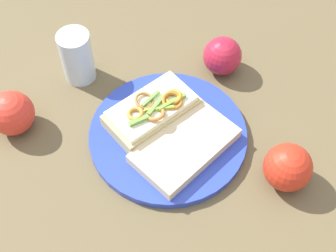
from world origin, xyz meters
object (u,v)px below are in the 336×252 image
object	(u,v)px
bread_slice_side	(185,146)
apple_2	(12,113)
apple_1	(288,167)
drinking_glass	(77,57)
plate	(168,135)
sandwich	(152,110)
apple_0	(222,56)

from	to	relation	value
bread_slice_side	apple_2	xyz separation A→B (m)	(-0.00, -0.31, 0.01)
apple_1	apple_2	xyz separation A→B (m)	(-0.02, -0.48, -0.00)
bread_slice_side	apple_1	bearing A→B (deg)	-62.07
bread_slice_side	drinking_glass	xyz separation A→B (m)	(-0.14, -0.23, 0.03)
plate	sandwich	distance (m)	0.05
sandwich	bread_slice_side	xyz separation A→B (m)	(0.06, 0.07, -0.01)
sandwich	apple_1	bearing A→B (deg)	-68.08
plate	apple_2	xyz separation A→B (m)	(0.03, -0.27, 0.03)
sandwich	apple_1	xyz separation A→B (m)	(0.07, 0.24, 0.00)
sandwich	bread_slice_side	size ratio (longest dim) A/B	1.02
plate	sandwich	size ratio (longest dim) A/B	1.54
sandwich	apple_2	xyz separation A→B (m)	(0.06, -0.24, 0.00)
bread_slice_side	apple_0	world-z (taller)	apple_0
sandwich	drinking_glass	world-z (taller)	drinking_glass
apple_0	sandwich	bearing A→B (deg)	-34.74
apple_1	apple_2	distance (m)	0.48
apple_0	apple_2	world-z (taller)	apple_2
sandwich	apple_2	size ratio (longest dim) A/B	2.27
sandwich	drinking_glass	xyz separation A→B (m)	(-0.08, -0.16, 0.02)
apple_1	drinking_glass	size ratio (longest dim) A/B	0.76
apple_0	bread_slice_side	bearing A→B (deg)	-10.21
apple_0	drinking_glass	distance (m)	0.28
plate	apple_0	size ratio (longest dim) A/B	3.73
apple_1	apple_0	bearing A→B (deg)	-149.52
sandwich	plate	bearing A→B (deg)	-90.62
drinking_glass	apple_0	bearing A→B (deg)	104.28
bread_slice_side	apple_0	size ratio (longest dim) A/B	2.36
apple_1	sandwich	bearing A→B (deg)	-107.43
bread_slice_side	drinking_glass	size ratio (longest dim) A/B	1.67
apple_2	apple_1	bearing A→B (deg)	87.62
drinking_glass	bread_slice_side	bearing A→B (deg)	58.60
apple_2	drinking_glass	distance (m)	0.16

